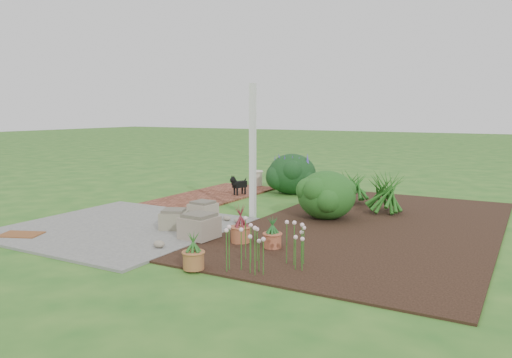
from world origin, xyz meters
The scene contains 19 objects.
ground centered at (0.00, 0.00, 0.00)m, with size 80.00×80.00×0.00m, color #25621F.
concrete_patio centered at (-1.25, -1.75, 0.02)m, with size 3.50×3.50×0.04m, color #61615E.
brick_path centered at (-1.70, 1.75, 0.02)m, with size 1.60×3.50×0.04m, color brown.
garden_bed centered at (2.50, 0.50, 0.01)m, with size 4.00×7.00×0.03m, color black.
veranda_post centered at (0.30, 0.10, 1.25)m, with size 0.10×0.10×2.50m, color white.
stone_trough_near centered at (0.38, -1.71, 0.21)m, with size 0.50×0.50×0.33m, color #7D725C.
stone_trough_mid centered at (-0.37, -1.40, 0.18)m, with size 0.42×0.42×0.28m, color gray.
stone_trough_far centered at (-0.38, -0.54, 0.18)m, with size 0.42×0.42×0.28m, color gray.
coir_doormat centered at (-2.20, -2.97, 0.05)m, with size 0.63×0.40×0.02m, color brown.
black_dog centered at (-1.18, 2.00, 0.30)m, with size 0.26×0.49×0.44m.
cream_ceramic_urn centered at (-1.52, 3.48, 0.23)m, with size 0.29×0.29×0.39m, color beige.
evergreen_shrub centered at (1.55, 0.67, 0.48)m, with size 1.07×1.07×0.91m, color #133B10.
agapanthus_clump_back centered at (2.36, 1.68, 0.51)m, with size 1.06×1.06×0.95m, color #1A3B12, non-canonical shape.
agapanthus_clump_front centered at (1.46, 2.39, 0.46)m, with size 0.98×0.98×0.87m, color #0C4010, non-canonical shape.
pink_flower_patch centered at (2.01, -2.43, 0.34)m, with size 0.98×0.98×0.63m, color #113D0F, non-canonical shape.
terracotta_pot_bronze centered at (1.05, -1.58, 0.15)m, with size 0.29×0.29×0.24m, color #A25936.
terracotta_pot_small_left centered at (1.62, -1.62, 0.14)m, with size 0.26×0.26×0.21m, color #AA5739.
terracotta_pot_small_right centered at (1.21, -2.98, 0.14)m, with size 0.27×0.27×0.23m, color #A05E36.
purple_flowering_bush centered at (-0.29, 3.04, 0.50)m, with size 1.18×1.18×1.00m, color black.
Camera 1 is at (4.88, -7.87, 2.01)m, focal length 35.00 mm.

